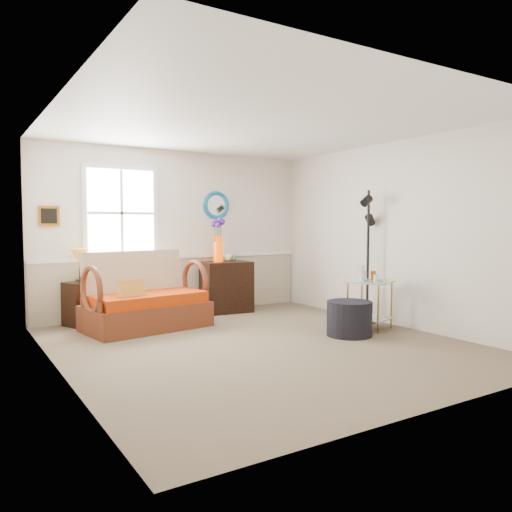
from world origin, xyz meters
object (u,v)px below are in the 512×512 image
side_table (370,305)px  cabinet (227,287)px  loveseat (146,290)px  floor_lamp (368,257)px  lamp_stand (79,304)px  ottoman (349,318)px

side_table → cabinet: bearing=115.2°
loveseat → floor_lamp: size_ratio=0.84×
cabinet → lamp_stand: bearing=-177.0°
cabinet → ottoman: cabinet is taller
floor_lamp → loveseat: bearing=155.9°
cabinet → floor_lamp: 2.34m
floor_lamp → ottoman: size_ratio=3.32×
cabinet → floor_lamp: size_ratio=0.43×
cabinet → side_table: bearing=-58.6°
ottoman → cabinet: bearing=102.3°
side_table → ottoman: size_ratio=1.14×
side_table → floor_lamp: (0.31, 0.36, 0.63)m
cabinet → ottoman: 2.42m
loveseat → cabinet: bearing=11.6°
lamp_stand → ottoman: bearing=-41.6°
loveseat → lamp_stand: size_ratio=2.60×
loveseat → side_table: (2.59, -1.64, -0.20)m
loveseat → lamp_stand: (-0.74, 0.68, -0.22)m
side_table → floor_lamp: bearing=49.5°
cabinet → floor_lamp: bearing=-47.6°
cabinet → ottoman: bearing=-71.5°
loveseat → floor_lamp: 3.20m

